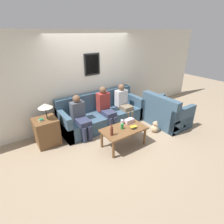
# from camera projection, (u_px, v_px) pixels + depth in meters

# --- Properties ---
(ground_plane) EXTENTS (16.00, 16.00, 0.00)m
(ground_plane) POSITION_uv_depth(u_px,v_px,m) (112.00, 131.00, 4.88)
(ground_plane) COLOR gray
(wall_back) EXTENTS (9.00, 0.08, 2.60)m
(wall_back) POSITION_uv_depth(u_px,v_px,m) (92.00, 78.00, 5.07)
(wall_back) COLOR silver
(wall_back) RESTS_ON ground_plane
(couch_main) EXTENTS (2.45, 0.89, 0.93)m
(couch_main) POSITION_uv_depth(u_px,v_px,m) (101.00, 114.00, 5.15)
(couch_main) COLOR #385166
(couch_main) RESTS_ON ground_plane
(couch_side) EXTENTS (0.89, 1.22, 0.93)m
(couch_side) POSITION_uv_depth(u_px,v_px,m) (165.00, 114.00, 5.16)
(couch_side) COLOR #385166
(couch_side) RESTS_ON ground_plane
(coffee_table) EXTENTS (1.06, 0.60, 0.47)m
(coffee_table) POSITION_uv_depth(u_px,v_px,m) (124.00, 131.00, 4.13)
(coffee_table) COLOR brown
(coffee_table) RESTS_ON ground_plane
(side_table_with_lamp) EXTENTS (0.53, 0.53, 1.05)m
(side_table_with_lamp) POSITION_uv_depth(u_px,v_px,m) (47.00, 130.00, 4.23)
(side_table_with_lamp) COLOR brown
(side_table_with_lamp) RESTS_ON ground_plane
(wine_bottle) EXTENTS (0.07, 0.07, 0.27)m
(wine_bottle) POSITION_uv_depth(u_px,v_px,m) (112.00, 131.00, 3.80)
(wine_bottle) COLOR #562319
(wine_bottle) RESTS_ON coffee_table
(drinking_glass) EXTENTS (0.07, 0.07, 0.11)m
(drinking_glass) POSITION_uv_depth(u_px,v_px,m) (122.00, 122.00, 4.28)
(drinking_glass) COLOR silver
(drinking_glass) RESTS_ON coffee_table
(book_stack) EXTENTS (0.17, 0.11, 0.05)m
(book_stack) POSITION_uv_depth(u_px,v_px,m) (134.00, 127.00, 4.10)
(book_stack) COLOR black
(book_stack) RESTS_ON coffee_table
(soda_can) EXTENTS (0.07, 0.07, 0.12)m
(soda_can) POSITION_uv_depth(u_px,v_px,m) (122.00, 126.00, 4.06)
(soda_can) COLOR #197A38
(soda_can) RESTS_ON coffee_table
(tissue_box) EXTENTS (0.23, 0.12, 0.14)m
(tissue_box) POSITION_uv_depth(u_px,v_px,m) (129.00, 121.00, 4.34)
(tissue_box) COLOR silver
(tissue_box) RESTS_ON coffee_table
(person_left) EXTENTS (0.34, 0.65, 1.10)m
(person_left) POSITION_uv_depth(u_px,v_px,m) (80.00, 115.00, 4.47)
(person_left) COLOR #2D334C
(person_left) RESTS_ON ground_plane
(person_middle) EXTENTS (0.34, 0.63, 1.17)m
(person_middle) POSITION_uv_depth(u_px,v_px,m) (106.00, 106.00, 4.92)
(person_middle) COLOR #2D334C
(person_middle) RESTS_ON ground_plane
(person_right) EXTENTS (0.34, 0.59, 1.13)m
(person_right) POSITION_uv_depth(u_px,v_px,m) (123.00, 102.00, 5.26)
(person_right) COLOR #756651
(person_right) RESTS_ON ground_plane
(teddy_bear) EXTENTS (0.20, 0.20, 0.32)m
(teddy_bear) POSITION_uv_depth(u_px,v_px,m) (155.00, 127.00, 4.81)
(teddy_bear) COLOR tan
(teddy_bear) RESTS_ON ground_plane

